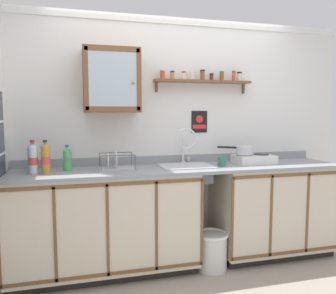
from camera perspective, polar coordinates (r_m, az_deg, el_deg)
The scene contains 19 objects.
floor at distance 3.23m, azimuth 4.36°, elevation -21.55°, with size 6.21×6.21×0.00m, color #9E9384.
back_wall at distance 3.50m, azimuth 1.05°, elevation 1.70°, with size 3.81×0.07×2.45m.
lower_cabinet_run at distance 3.20m, azimuth -10.68°, elevation -12.67°, with size 1.69×0.61×0.94m.
lower_cabinet_run_right at distance 3.73m, azimuth 17.34°, elevation -10.16°, with size 1.23×0.61×0.94m.
countertop at distance 3.22m, azimuth 2.61°, elevation -3.68°, with size 3.17×0.63×0.03m, color gray.
backsplash at distance 3.49m, azimuth 1.20°, elevation -2.04°, with size 3.17×0.02×0.08m, color gray.
sink at distance 3.27m, azimuth 3.10°, elevation -3.44°, with size 0.50×0.45×0.52m.
hot_plate_stove at distance 3.54m, azimuth 14.44°, elevation -2.02°, with size 0.39×0.27×0.09m.
saucepan at distance 3.50m, azimuth 12.87°, elevation -0.52°, with size 0.32×0.26×0.09m.
bottle_juice_amber_0 at distance 3.03m, azimuth -20.18°, elevation -1.84°, with size 0.08×0.08×0.29m.
bottle_water_blue_1 at distance 3.16m, azimuth -22.09°, elevation -1.67°, with size 0.09×0.09×0.28m.
bottle_water_clear_2 at distance 3.05m, azimuth -22.06°, elevation -1.93°, with size 0.07×0.07×0.28m.
bottle_soda_green_3 at distance 3.13m, azimuth -16.82°, elevation -1.93°, with size 0.08×0.08×0.23m.
dish_rack at distance 3.12m, azimuth -8.87°, elevation -3.20°, with size 0.33×0.25×0.17m.
mug at distance 3.30m, azimuth 9.19°, elevation -2.43°, with size 0.09×0.10×0.09m.
wall_cabinet at distance 3.21m, azimuth -9.63°, elevation 11.11°, with size 0.52×0.31×0.59m.
spice_shelf at distance 3.50m, azimuth 6.04°, elevation 11.35°, with size 1.02×0.14×0.23m.
warning_sign at distance 3.54m, azimuth 5.37°, elevation 4.29°, with size 0.17×0.01×0.23m.
trash_bin at distance 3.34m, azimuth 7.50°, elevation -17.05°, with size 0.32×0.32×0.36m.
Camera 1 is at (-0.95, -2.71, 1.48)m, focal length 35.68 mm.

